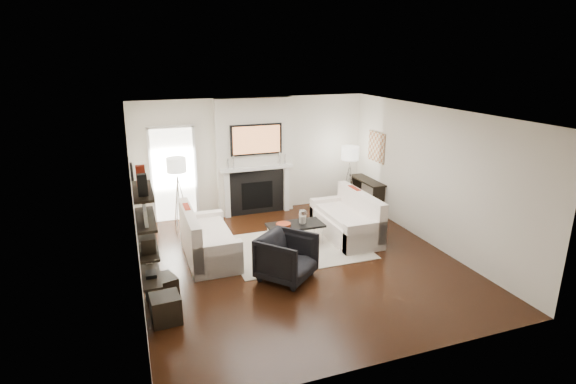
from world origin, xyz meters
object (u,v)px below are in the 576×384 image
object	(u,v)px
loveseat_left_base	(210,246)
ottoman_near	(162,289)
lamp_right_shade	(350,153)
armchair	(287,255)
loveseat_right_base	(345,227)
lamp_left_shade	(176,165)
coffee_table	(295,225)

from	to	relation	value
loveseat_left_base	ottoman_near	world-z (taller)	loveseat_left_base
lamp_right_shade	loveseat_left_base	bearing A→B (deg)	-159.52
armchair	ottoman_near	distance (m)	2.05
loveseat_right_base	lamp_left_shade	distance (m)	3.71
loveseat_left_base	ottoman_near	size ratio (longest dim) A/B	4.50
loveseat_left_base	armchair	size ratio (longest dim) A/B	2.12
lamp_right_shade	ottoman_near	size ratio (longest dim) A/B	1.00
loveseat_left_base	coffee_table	size ratio (longest dim) A/B	1.64
lamp_left_shade	loveseat_left_base	bearing A→B (deg)	-76.99
armchair	ottoman_near	world-z (taller)	armchair
lamp_left_shade	armchair	bearing A→B (deg)	-62.97
ottoman_near	loveseat_right_base	bearing A→B (deg)	19.65
loveseat_right_base	coffee_table	size ratio (longest dim) A/B	1.64
lamp_left_shade	ottoman_near	bearing A→B (deg)	-102.36
loveseat_right_base	ottoman_near	bearing A→B (deg)	-160.35
ottoman_near	lamp_left_shade	bearing A→B (deg)	77.64
coffee_table	lamp_right_shade	bearing A→B (deg)	35.57
armchair	loveseat_left_base	bearing A→B (deg)	89.13
lamp_right_shade	ottoman_near	bearing A→B (deg)	-149.58
loveseat_left_base	armchair	xyz separation A→B (m)	(1.07, -1.28, 0.21)
loveseat_right_base	lamp_right_shade	world-z (taller)	lamp_right_shade
lamp_left_shade	lamp_right_shade	distance (m)	3.90
coffee_table	lamp_left_shade	distance (m)	2.75
loveseat_right_base	ottoman_near	world-z (taller)	loveseat_right_base
lamp_left_shade	ottoman_near	xyz separation A→B (m)	(-0.62, -2.83, -1.25)
lamp_left_shade	lamp_right_shade	xyz separation A→B (m)	(3.90, -0.17, 0.00)
armchair	lamp_right_shade	distance (m)	3.74
armchair	loveseat_right_base	bearing A→B (deg)	-4.27
loveseat_left_base	lamp_left_shade	xyz separation A→B (m)	(-0.35, 1.50, 1.24)
loveseat_right_base	ottoman_near	distance (m)	4.02
loveseat_right_base	ottoman_near	size ratio (longest dim) A/B	4.50
coffee_table	ottoman_near	bearing A→B (deg)	-153.46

